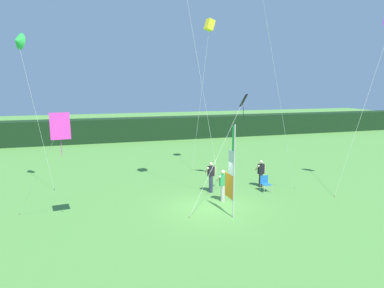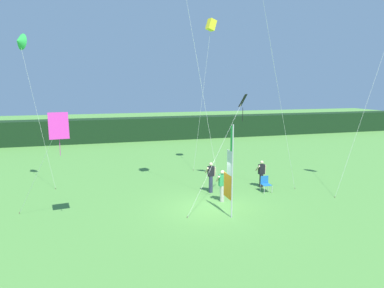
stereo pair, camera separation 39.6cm
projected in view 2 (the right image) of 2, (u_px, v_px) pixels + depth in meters
name	position (u px, v px, depth m)	size (l,w,h in m)	color
ground_plane	(211.00, 208.00, 17.50)	(120.00, 120.00, 0.00)	#518E3D
distant_treeline	(142.00, 129.00, 38.80)	(80.00, 2.40, 2.44)	black
banner_flag	(230.00, 172.00, 16.23)	(0.06, 1.03, 4.29)	#B7B7BC
person_near_banner	(261.00, 173.00, 20.95)	(0.55, 0.48, 1.61)	black
person_mid_field	(211.00, 176.00, 19.92)	(0.55, 0.48, 1.73)	#2D334C
person_far_left	(222.00, 185.00, 18.37)	(0.55, 0.48, 1.67)	#B7B2A3
folding_chair	(265.00, 183.00, 20.13)	(0.51, 0.51, 0.89)	#BCBCC1
kite_yellow_box_0	(211.00, 26.00, 23.86)	(1.64, 0.60, 10.39)	brown
kite_green_delta_4	(20.00, 42.00, 19.10)	(1.81, 0.96, 8.78)	brown
kite_magenta_diamond_5	(58.00, 129.00, 14.76)	(2.56, 2.21, 4.89)	brown
kite_black_diamond_6	(240.00, 108.00, 17.56)	(3.59, 1.75, 5.56)	brown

